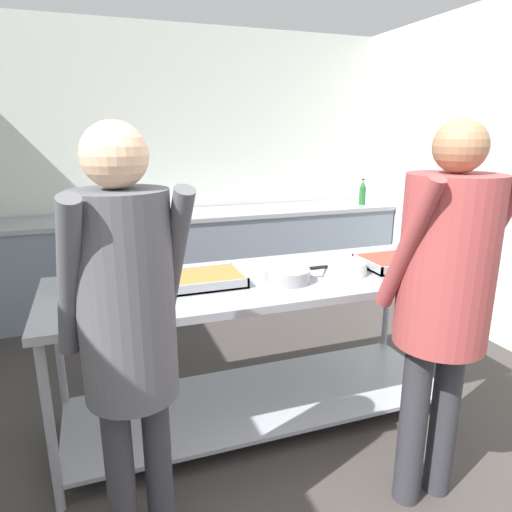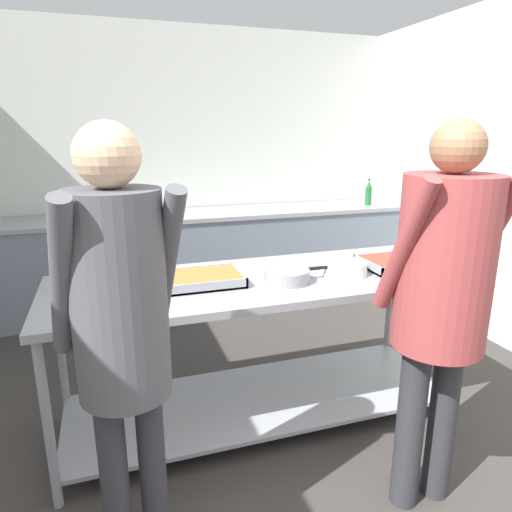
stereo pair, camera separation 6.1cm
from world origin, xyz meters
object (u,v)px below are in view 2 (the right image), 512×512
object	(u,v)px
serving_tray_greens	(201,279)
guest_serving_left	(442,285)
serving_tray_roast	(108,276)
sauce_pan	(287,275)
guest_serving_right	(121,316)
plate_stack	(344,268)
water_bottle	(369,193)
serving_tray_vegetables	(395,263)

from	to	relation	value
serving_tray_greens	guest_serving_left	size ratio (longest dim) A/B	0.26
serving_tray_roast	serving_tray_greens	distance (m)	0.51
serving_tray_greens	sauce_pan	xyz separation A→B (m)	(0.45, -0.12, 0.01)
serving_tray_roast	guest_serving_right	size ratio (longest dim) A/B	0.25
serving_tray_roast	guest_serving_left	world-z (taller)	guest_serving_left
guest_serving_right	serving_tray_roast	bearing A→B (deg)	92.24
plate_stack	water_bottle	distance (m)	2.46
plate_stack	water_bottle	world-z (taller)	water_bottle
sauce_pan	serving_tray_roast	bearing A→B (deg)	160.15
guest_serving_left	guest_serving_right	bearing A→B (deg)	177.65
serving_tray_greens	guest_serving_right	xyz separation A→B (m)	(-0.43, -0.78, 0.16)
serving_tray_greens	guest_serving_left	bearing A→B (deg)	-44.51
serving_tray_roast	serving_tray_greens	size ratio (longest dim) A/B	0.96
serving_tray_roast	serving_tray_vegetables	distance (m)	1.66
sauce_pan	guest_serving_left	bearing A→B (deg)	-61.03
sauce_pan	serving_tray_greens	bearing A→B (deg)	165.62
sauce_pan	guest_serving_right	bearing A→B (deg)	-142.85
serving_tray_greens	guest_serving_right	distance (m)	0.91
plate_stack	sauce_pan	bearing A→B (deg)	-175.37
serving_tray_greens	guest_serving_right	size ratio (longest dim) A/B	0.26
guest_serving_right	serving_tray_vegetables	bearing A→B (deg)	24.29
guest_serving_right	water_bottle	distance (m)	3.78
serving_tray_roast	water_bottle	distance (m)	3.18
guest_serving_right	water_bottle	world-z (taller)	guest_serving_right
guest_serving_left	serving_tray_vegetables	bearing A→B (deg)	67.35
serving_tray_roast	water_bottle	xyz separation A→B (m)	(2.67, 1.72, 0.13)
plate_stack	serving_tray_vegetables	bearing A→B (deg)	4.27
water_bottle	sauce_pan	bearing A→B (deg)	-130.57
serving_tray_greens	sauce_pan	size ratio (longest dim) A/B	1.14
serving_tray_greens	serving_tray_roast	bearing A→B (deg)	155.22
guest_serving_left	guest_serving_right	world-z (taller)	guest_serving_left
serving_tray_vegetables	guest_serving_left	world-z (taller)	guest_serving_left
plate_stack	water_bottle	xyz separation A→B (m)	(1.39, 2.02, 0.12)
serving_tray_roast	water_bottle	world-z (taller)	water_bottle
serving_tray_vegetables	water_bottle	bearing A→B (deg)	62.60
serving_tray_roast	sauce_pan	distance (m)	0.98
guest_serving_left	serving_tray_greens	bearing A→B (deg)	135.49
serving_tray_greens	guest_serving_left	world-z (taller)	guest_serving_left
sauce_pan	plate_stack	world-z (taller)	same
serving_tray_roast	sauce_pan	xyz separation A→B (m)	(0.92, -0.33, 0.01)
water_bottle	guest_serving_left	bearing A→B (deg)	-116.11
sauce_pan	guest_serving_right	world-z (taller)	guest_serving_right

